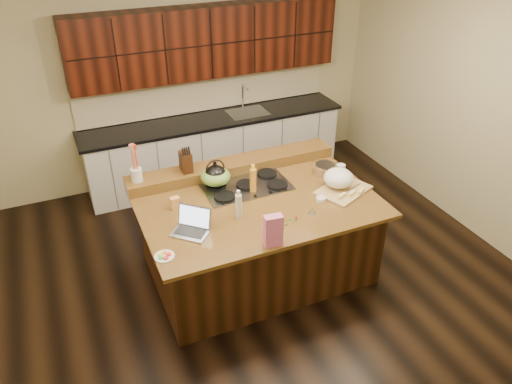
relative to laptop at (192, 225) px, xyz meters
name	(u,v)px	position (x,y,z in m)	size (l,w,h in m)	color
room	(258,164)	(0.77, 0.23, 0.37)	(5.52, 5.02, 2.72)	black
island	(258,237)	(0.77, 0.23, -0.52)	(2.40, 1.60, 0.92)	black
back_ledge	(233,166)	(0.77, 0.93, 0.00)	(2.40, 0.30, 0.12)	black
cooktop	(247,186)	(0.77, 0.53, -0.05)	(0.92, 0.52, 0.05)	gray
back_counter	(213,114)	(1.07, 2.45, 0.00)	(3.70, 0.66, 2.40)	silver
kettle	(215,175)	(0.47, 0.66, 0.09)	(0.24, 0.24, 0.21)	black
green_bowl	(216,177)	(0.47, 0.66, 0.07)	(0.32, 0.32, 0.18)	olive
laptop	(192,225)	(0.00, 0.00, 0.00)	(0.42, 0.41, 0.23)	#B7B7BC
oil_bottle	(253,181)	(0.79, 0.41, 0.07)	(0.07, 0.07, 0.27)	orange
vinegar_bottle	(239,206)	(0.48, 0.04, 0.06)	(0.06, 0.06, 0.25)	silver
wooden_tray	(340,181)	(1.66, 0.10, 0.04)	(0.66, 0.58, 0.22)	tan
ramekin_a	(321,199)	(1.36, -0.03, -0.04)	(0.10, 0.10, 0.04)	white
ramekin_b	(338,179)	(1.74, 0.25, -0.04)	(0.10, 0.10, 0.04)	white
ramekin_c	(341,167)	(1.92, 0.49, -0.04)	(0.10, 0.10, 0.04)	white
strainer_bowl	(325,169)	(1.69, 0.47, -0.02)	(0.24, 0.24, 0.09)	#996B3F
kitchen_timer	(312,211)	(1.17, -0.20, -0.03)	(0.08, 0.08, 0.07)	silver
pink_bag	(273,231)	(0.60, -0.49, 0.09)	(0.16, 0.09, 0.30)	pink
candy_plate	(164,256)	(-0.34, -0.28, -0.06)	(0.18, 0.18, 0.01)	white
package_box	(175,203)	(-0.04, 0.43, 0.00)	(0.09, 0.06, 0.13)	#E69E51
utensil_crock	(137,175)	(-0.30, 0.93, 0.13)	(0.12, 0.12, 0.14)	white
knife_block	(186,162)	(0.23, 0.93, 0.17)	(0.11, 0.18, 0.22)	black
gumdrop_0	(266,225)	(0.66, -0.21, -0.05)	(0.02, 0.02, 0.02)	red
gumdrop_1	(286,224)	(0.84, -0.27, -0.05)	(0.02, 0.02, 0.02)	#198C26
gumdrop_2	(274,231)	(0.69, -0.32, -0.05)	(0.02, 0.02, 0.02)	red
gumdrop_3	(266,225)	(0.66, -0.21, -0.05)	(0.02, 0.02, 0.02)	#198C26
gumdrop_4	(269,235)	(0.62, -0.36, -0.05)	(0.02, 0.02, 0.02)	red
gumdrop_5	(289,219)	(0.91, -0.21, -0.05)	(0.02, 0.02, 0.02)	#198C26
gumdrop_6	(273,232)	(0.67, -0.33, -0.05)	(0.02, 0.02, 0.02)	red
gumdrop_7	(296,220)	(0.97, -0.24, -0.05)	(0.02, 0.02, 0.02)	#198C26
gumdrop_8	(296,217)	(0.99, -0.21, -0.05)	(0.02, 0.02, 0.02)	red
gumdrop_9	(275,223)	(0.76, -0.21, -0.05)	(0.02, 0.02, 0.02)	#198C26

